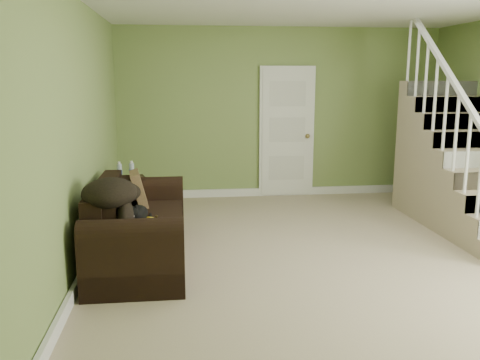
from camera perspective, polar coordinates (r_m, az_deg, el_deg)
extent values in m
cube|color=tan|center=(5.60, 9.78, -8.02)|extent=(5.00, 5.50, 0.01)
cube|color=#79924E|center=(7.97, 4.53, 7.48)|extent=(5.00, 0.04, 2.60)
cube|color=#79924E|center=(5.17, -17.41, 4.83)|extent=(0.04, 5.50, 2.60)
cube|color=white|center=(8.12, 4.43, -1.29)|extent=(5.00, 0.04, 0.12)
cube|color=white|center=(5.44, -16.31, -8.23)|extent=(0.04, 5.50, 0.12)
cube|color=white|center=(7.98, 5.25, 5.39)|extent=(0.86, 0.05, 2.02)
cube|color=white|center=(7.96, 5.28, 5.30)|extent=(0.78, 0.04, 1.96)
sphere|color=olive|center=(8.00, 7.60, 4.91)|extent=(0.07, 0.07, 0.07)
cylinder|color=white|center=(5.84, 25.38, 0.48)|extent=(0.04, 0.04, 0.90)
cylinder|color=white|center=(6.04, 24.21, 2.83)|extent=(0.04, 0.04, 0.90)
cylinder|color=white|center=(6.24, 23.10, 5.03)|extent=(0.04, 0.04, 0.90)
cube|color=tan|center=(6.81, 24.79, -1.04)|extent=(1.00, 0.27, 1.00)
cylinder|color=white|center=(6.46, 22.07, 7.09)|extent=(0.04, 0.04, 0.90)
cube|color=tan|center=(7.02, 23.73, 0.23)|extent=(1.00, 0.27, 1.20)
cylinder|color=white|center=(6.69, 21.09, 9.00)|extent=(0.04, 0.04, 0.90)
cube|color=tan|center=(7.23, 22.73, 1.43)|extent=(1.00, 0.27, 1.40)
cylinder|color=white|center=(6.93, 20.17, 10.78)|extent=(0.04, 0.04, 0.90)
cube|color=tan|center=(7.45, 21.79, 2.55)|extent=(1.00, 0.27, 1.60)
cylinder|color=white|center=(7.18, 19.30, 12.44)|extent=(0.04, 0.04, 0.90)
cube|color=tan|center=(7.68, 20.90, 3.61)|extent=(1.00, 0.27, 1.80)
cylinder|color=white|center=(7.43, 18.49, 13.99)|extent=(0.04, 0.04, 0.90)
cube|color=white|center=(6.45, 22.37, 11.07)|extent=(0.06, 2.46, 1.84)
cube|color=black|center=(5.37, -11.02, -7.60)|extent=(0.88, 2.04, 0.23)
cube|color=black|center=(5.30, -10.10, -5.35)|extent=(0.67, 1.54, 0.20)
cube|color=black|center=(4.46, -11.96, -9.30)|extent=(0.88, 0.23, 0.58)
cube|color=black|center=(6.19, -10.46, -3.36)|extent=(0.88, 0.23, 0.58)
cylinder|color=black|center=(4.37, -12.12, -5.76)|extent=(0.88, 0.23, 0.23)
cylinder|color=black|center=(6.12, -10.56, -0.75)|extent=(0.88, 0.23, 0.23)
cube|color=black|center=(5.30, -14.95, -3.54)|extent=(0.19, 1.58, 0.59)
cube|color=black|center=(5.26, -13.44, -2.73)|extent=(0.13, 1.52, 0.33)
cube|color=black|center=(6.65, -12.50, -2.34)|extent=(0.60, 0.60, 0.59)
cylinder|color=#AFBDCF|center=(6.52, -13.38, 0.89)|extent=(0.06, 0.06, 0.20)
cylinder|color=blue|center=(6.52, -13.38, 0.89)|extent=(0.07, 0.07, 0.05)
cylinder|color=white|center=(6.50, -13.43, 1.88)|extent=(0.03, 0.03, 0.03)
cylinder|color=#AFBDCF|center=(6.55, -12.07, 0.98)|extent=(0.06, 0.06, 0.20)
cylinder|color=blue|center=(6.55, -12.07, 0.98)|extent=(0.07, 0.07, 0.05)
cylinder|color=white|center=(6.53, -12.11, 1.97)|extent=(0.03, 0.03, 0.03)
ellipsoid|color=black|center=(5.13, -11.37, -3.79)|extent=(0.24, 0.35, 0.17)
ellipsoid|color=white|center=(5.06, -11.43, -4.34)|extent=(0.13, 0.15, 0.09)
sphere|color=black|center=(4.95, -11.55, -3.62)|extent=(0.14, 0.14, 0.12)
ellipsoid|color=white|center=(4.91, -11.59, -3.99)|extent=(0.07, 0.06, 0.05)
cone|color=black|center=(4.95, -11.94, -2.92)|extent=(0.05, 0.05, 0.05)
cone|color=black|center=(4.94, -11.20, -2.90)|extent=(0.05, 0.05, 0.05)
cylinder|color=black|center=(5.25, -10.31, -4.11)|extent=(0.04, 0.24, 0.03)
ellipsoid|color=yellow|center=(5.09, -9.92, -4.46)|extent=(0.20, 0.20, 0.06)
cube|color=#4D381E|center=(5.82, -11.28, -1.04)|extent=(0.24, 0.42, 0.42)
ellipsoid|color=black|center=(4.69, -14.44, -1.42)|extent=(0.58, 0.71, 0.26)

